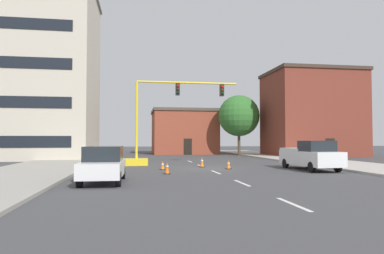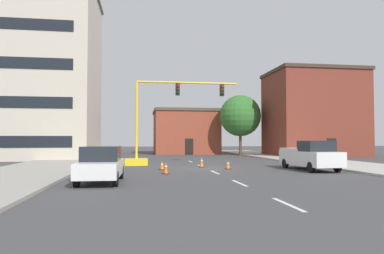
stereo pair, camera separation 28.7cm
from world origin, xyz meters
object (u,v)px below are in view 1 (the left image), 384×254
(traffic_cone_roadside_c, at_px, (229,165))
(sedan_white_near_left, at_px, (104,164))
(traffic_cone_roadside_a, at_px, (167,168))
(traffic_cone_roadside_b, at_px, (163,166))
(tree_right_far, at_px, (239,116))
(traffic_signal_gantry, at_px, (151,137))
(traffic_cone_roadside_d, at_px, (202,162))
(pickup_truck_white, at_px, (310,156))

(traffic_cone_roadside_c, bearing_deg, sedan_white_near_left, -140.30)
(traffic_cone_roadside_a, distance_m, traffic_cone_roadside_b, 2.95)
(tree_right_far, xyz_separation_m, traffic_cone_roadside_b, (-11.57, -20.58, -4.92))
(traffic_signal_gantry, distance_m, traffic_cone_roadside_b, 4.84)
(sedan_white_near_left, height_order, traffic_cone_roadside_b, sedan_white_near_left)
(traffic_cone_roadside_c, relative_size, traffic_cone_roadside_d, 0.82)
(traffic_cone_roadside_b, bearing_deg, traffic_cone_roadside_c, -0.84)
(tree_right_far, distance_m, traffic_cone_roadside_c, 22.33)
(traffic_signal_gantry, relative_size, pickup_truck_white, 1.68)
(traffic_cone_roadside_c, height_order, traffic_cone_roadside_d, traffic_cone_roadside_d)
(traffic_signal_gantry, bearing_deg, tree_right_far, 53.09)
(traffic_cone_roadside_a, relative_size, traffic_cone_roadside_d, 0.95)
(sedan_white_near_left, height_order, traffic_cone_roadside_a, sedan_white_near_left)
(traffic_signal_gantry, height_order, sedan_white_near_left, traffic_signal_gantry)
(traffic_cone_roadside_c, bearing_deg, traffic_cone_roadside_b, 179.16)
(sedan_white_near_left, height_order, traffic_cone_roadside_c, sedan_white_near_left)
(traffic_cone_roadside_a, xyz_separation_m, traffic_cone_roadside_b, (-0.05, 2.95, -0.06))
(tree_right_far, bearing_deg, pickup_truck_white, -94.23)
(traffic_cone_roadside_a, distance_m, traffic_cone_roadside_d, 5.66)
(tree_right_far, xyz_separation_m, pickup_truck_white, (-1.65, -22.27, -4.23))
(traffic_signal_gantry, distance_m, traffic_cone_roadside_d, 4.86)
(traffic_signal_gantry, bearing_deg, traffic_cone_roadside_c, -40.49)
(sedan_white_near_left, bearing_deg, pickup_truck_white, 20.57)
(traffic_cone_roadside_b, bearing_deg, traffic_signal_gantry, 97.73)
(traffic_cone_roadside_d, bearing_deg, traffic_cone_roadside_c, -50.99)
(pickup_truck_white, xyz_separation_m, traffic_cone_roadside_d, (-6.83, 3.53, -0.60))
(pickup_truck_white, height_order, traffic_cone_roadside_c, pickup_truck_white)
(sedan_white_near_left, xyz_separation_m, traffic_cone_roadside_c, (7.94, 6.59, -0.58))
(pickup_truck_white, distance_m, traffic_cone_roadside_c, 5.58)
(tree_right_far, height_order, traffic_cone_roadside_d, tree_right_far)
(sedan_white_near_left, xyz_separation_m, traffic_cone_roadside_b, (3.32, 6.66, -0.60))
(pickup_truck_white, xyz_separation_m, traffic_cone_roadside_c, (-5.29, 1.63, -0.67))
(sedan_white_near_left, bearing_deg, tree_right_far, 61.35)
(pickup_truck_white, relative_size, traffic_cone_roadside_b, 9.22)
(tree_right_far, height_order, traffic_cone_roadside_a, tree_right_far)
(pickup_truck_white, xyz_separation_m, sedan_white_near_left, (-13.23, -4.97, -0.09))
(tree_right_far, distance_m, pickup_truck_white, 22.73)
(pickup_truck_white, bearing_deg, traffic_signal_gantry, 149.95)
(pickup_truck_white, relative_size, sedan_white_near_left, 1.20)
(traffic_cone_roadside_a, distance_m, traffic_cone_roadside_c, 5.40)
(traffic_cone_roadside_b, bearing_deg, traffic_cone_roadside_d, 30.72)
(traffic_cone_roadside_b, relative_size, traffic_cone_roadside_d, 0.78)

